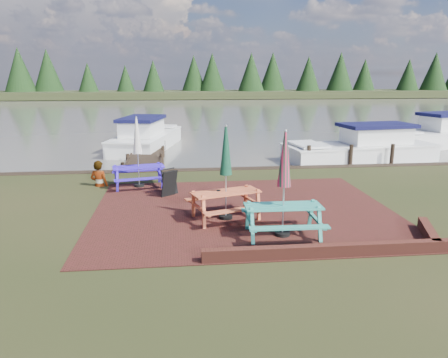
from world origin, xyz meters
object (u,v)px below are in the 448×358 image
object	(u,v)px
picnic_table_teal	(283,201)
picnic_table_red	(226,187)
chalkboard	(169,183)
boat_near	(362,149)
person	(98,161)
jetty	(148,151)
boat_far	(438,136)
boat_jetty	(146,139)
picnic_table_blue	(138,163)

from	to	relation	value
picnic_table_teal	picnic_table_red	bearing A→B (deg)	132.17
chalkboard	boat_near	xyz separation A→B (m)	(9.48, 6.10, -0.06)
picnic_table_teal	person	distance (m)	8.01
picnic_table_red	jetty	distance (m)	11.36
chalkboard	boat_near	distance (m)	11.27
boat_far	boat_jetty	bearing A→B (deg)	72.16
jetty	boat_far	bearing A→B (deg)	5.37
picnic_table_red	person	bearing A→B (deg)	117.25
picnic_table_blue	boat_near	bearing A→B (deg)	13.55
picnic_table_red	boat_jetty	bearing A→B (deg)	85.36
jetty	boat_near	world-z (taller)	boat_near
picnic_table_red	boat_far	world-z (taller)	picnic_table_red
person	picnic_table_teal	bearing A→B (deg)	152.91
boat_near	person	distance (m)	12.91
picnic_table_blue	chalkboard	size ratio (longest dim) A/B	2.82
picnic_table_teal	jetty	xyz separation A→B (m)	(-4.17, 12.46, -0.84)
boat_near	picnic_table_blue	bearing A→B (deg)	106.38
picnic_table_teal	chalkboard	bearing A→B (deg)	126.73
picnic_table_red	person	xyz separation A→B (m)	(-4.26, 4.26, 0.01)
picnic_table_red	jetty	size ratio (longest dim) A/B	0.30
boat_far	picnic_table_teal	bearing A→B (deg)	122.34
jetty	boat_near	size ratio (longest dim) A/B	1.17
picnic_table_blue	chalkboard	bearing A→B (deg)	-60.45
boat_far	person	bearing A→B (deg)	99.09
picnic_table_teal	chalkboard	xyz separation A→B (m)	(-2.94, 4.13, -0.48)
picnic_table_red	person	size ratio (longest dim) A/B	1.41
picnic_table_teal	person	xyz separation A→B (m)	(-5.56, 5.77, -0.00)
picnic_table_blue	jetty	distance (m)	7.02
picnic_table_blue	boat_jetty	distance (m)	9.43
chalkboard	boat_jetty	world-z (taller)	boat_jetty
picnic_table_red	boat_jetty	distance (m)	13.76
picnic_table_teal	chalkboard	distance (m)	5.09
picnic_table_blue	boat_near	distance (m)	11.64
boat_jetty	boat_far	size ratio (longest dim) A/B	1.03
picnic_table_teal	jetty	distance (m)	13.16
jetty	boat_jetty	size ratio (longest dim) A/B	1.18
picnic_table_red	chalkboard	xyz separation A→B (m)	(-1.64, 2.63, -0.47)
jetty	picnic_table_teal	bearing A→B (deg)	-71.47
chalkboard	jetty	world-z (taller)	chalkboard
jetty	boat_far	world-z (taller)	boat_far
boat_far	chalkboard	bearing A→B (deg)	106.97
boat_near	person	size ratio (longest dim) A/B	4.09
boat_jetty	person	world-z (taller)	person
chalkboard	picnic_table_blue	bearing A→B (deg)	92.96
boat_jetty	person	bearing A→B (deg)	-84.31
boat_near	boat_far	bearing A→B (deg)	-66.67
boat_near	chalkboard	bearing A→B (deg)	115.02
picnic_table_teal	person	bearing A→B (deg)	135.28
picnic_table_red	chalkboard	distance (m)	3.13
boat_jetty	boat_far	xyz separation A→B (m)	(17.32, -0.83, 0.02)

